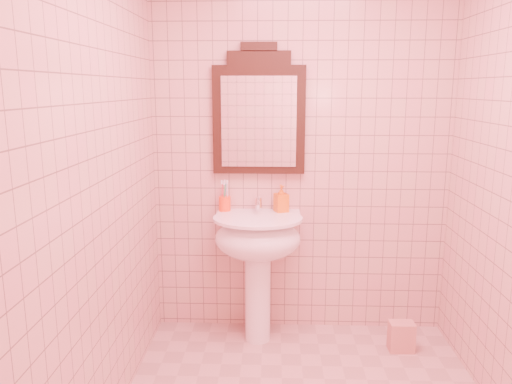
{
  "coord_description": "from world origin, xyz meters",
  "views": [
    {
      "loc": [
        -0.18,
        -2.25,
        1.68
      ],
      "look_at": [
        -0.28,
        0.55,
        1.1
      ],
      "focal_mm": 35.0,
      "sensor_mm": 36.0,
      "label": 1
    }
  ],
  "objects_px": {
    "toothbrush_cup": "(225,203)",
    "soap_dispenser": "(281,199)",
    "towel": "(401,337)",
    "mirror": "(259,114)",
    "pedestal_sink": "(258,247)"
  },
  "relations": [
    {
      "from": "toothbrush_cup",
      "to": "soap_dispenser",
      "type": "height_order",
      "value": "same"
    },
    {
      "from": "toothbrush_cup",
      "to": "towel",
      "type": "height_order",
      "value": "toothbrush_cup"
    },
    {
      "from": "mirror",
      "to": "towel",
      "type": "relative_size",
      "value": 4.37
    },
    {
      "from": "pedestal_sink",
      "to": "towel",
      "type": "height_order",
      "value": "pedestal_sink"
    },
    {
      "from": "mirror",
      "to": "pedestal_sink",
      "type": "bearing_deg",
      "value": -90.0
    },
    {
      "from": "soap_dispenser",
      "to": "towel",
      "type": "xyz_separation_m",
      "value": [
        0.79,
        -0.26,
        -0.86
      ]
    },
    {
      "from": "towel",
      "to": "toothbrush_cup",
      "type": "bearing_deg",
      "value": 166.9
    },
    {
      "from": "pedestal_sink",
      "to": "soap_dispenser",
      "type": "distance_m",
      "value": 0.36
    },
    {
      "from": "towel",
      "to": "soap_dispenser",
      "type": "bearing_deg",
      "value": 161.89
    },
    {
      "from": "pedestal_sink",
      "to": "mirror",
      "type": "height_order",
      "value": "mirror"
    },
    {
      "from": "mirror",
      "to": "soap_dispenser",
      "type": "bearing_deg",
      "value": -20.04
    },
    {
      "from": "pedestal_sink",
      "to": "mirror",
      "type": "distance_m",
      "value": 0.87
    },
    {
      "from": "mirror",
      "to": "soap_dispenser",
      "type": "height_order",
      "value": "mirror"
    },
    {
      "from": "soap_dispenser",
      "to": "towel",
      "type": "height_order",
      "value": "soap_dispenser"
    },
    {
      "from": "pedestal_sink",
      "to": "towel",
      "type": "relative_size",
      "value": 4.43
    }
  ]
}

